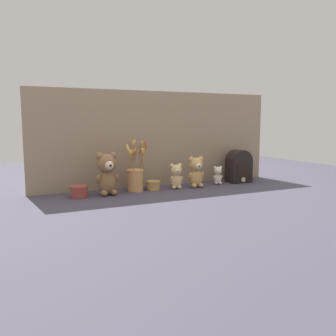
{
  "coord_description": "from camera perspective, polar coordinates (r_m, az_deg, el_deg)",
  "views": [
    {
      "loc": [
        -0.97,
        -2.05,
        0.44
      ],
      "look_at": [
        0.0,
        0.02,
        0.14
      ],
      "focal_mm": 38.0,
      "sensor_mm": 36.0,
      "label": 1
    }
  ],
  "objects": [
    {
      "name": "ground_plane",
      "position": [
        2.31,
        0.21,
        -3.42
      ],
      "size": [
        4.0,
        4.0,
        0.0
      ],
      "primitive_type": "plane",
      "color": "#3D3847"
    },
    {
      "name": "backdrop_wall",
      "position": [
        2.42,
        -1.49,
        4.68
      ],
      "size": [
        1.71,
        0.02,
        0.64
      ],
      "color": "gray",
      "rests_on": "ground"
    },
    {
      "name": "teddy_bear_large",
      "position": [
        2.14,
        -9.78,
        -0.75
      ],
      "size": [
        0.14,
        0.13,
        0.26
      ],
      "color": "olive",
      "rests_on": "ground"
    },
    {
      "name": "teddy_bear_medium",
      "position": [
        2.37,
        4.53,
        -0.52
      ],
      "size": [
        0.11,
        0.1,
        0.21
      ],
      "color": "tan",
      "rests_on": "ground"
    },
    {
      "name": "teddy_bear_small",
      "position": [
        2.31,
        1.32,
        -1.22
      ],
      "size": [
        0.09,
        0.08,
        0.17
      ],
      "color": "#DBBC84",
      "rests_on": "ground"
    },
    {
      "name": "teddy_bear_tiny",
      "position": [
        2.51,
        8.0,
        -1.08
      ],
      "size": [
        0.07,
        0.06,
        0.13
      ],
      "color": "beige",
      "rests_on": "ground"
    },
    {
      "name": "flower_vase",
      "position": [
        2.24,
        -5.24,
        -1.25
      ],
      "size": [
        0.15,
        0.18,
        0.32
      ],
      "color": "tan",
      "rests_on": "ground"
    },
    {
      "name": "vintage_radio",
      "position": [
        2.61,
        11.29,
        0.28
      ],
      "size": [
        0.17,
        0.12,
        0.24
      ],
      "color": "black",
      "rests_on": "ground"
    },
    {
      "name": "decorative_tin_tall",
      "position": [
        2.29,
        -2.36,
        -2.77
      ],
      "size": [
        0.09,
        0.09,
        0.06
      ],
      "color": "tan",
      "rests_on": "ground"
    },
    {
      "name": "decorative_tin_short",
      "position": [
        2.12,
        -14.08,
        -3.66
      ],
      "size": [
        0.1,
        0.1,
        0.07
      ],
      "color": "#993D33",
      "rests_on": "ground"
    }
  ]
}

